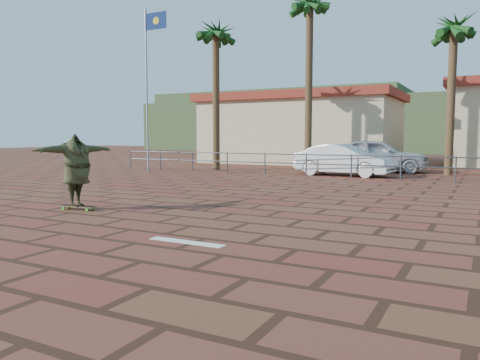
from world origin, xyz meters
name	(u,v)px	position (x,y,z in m)	size (l,w,h in m)	color
ground	(192,226)	(0.00, 0.00, 0.00)	(120.00, 120.00, 0.00)	brown
paint_stripe	(186,242)	(0.70, -1.20, 0.00)	(1.40, 0.22, 0.01)	white
guardrail	(351,162)	(0.00, 12.00, 0.68)	(24.06, 0.06, 1.00)	#47494F
flagpole	(149,77)	(-9.87, 11.00, 4.64)	(1.30, 0.10, 8.00)	gray
palm_far_left	(216,37)	(-7.50, 13.50, 6.83)	(2.40, 2.40, 8.25)	brown
palm_left	(310,10)	(-3.00, 15.00, 7.95)	(2.40, 2.40, 9.45)	brown
palm_center	(454,31)	(3.50, 15.50, 6.36)	(2.40, 2.40, 7.75)	brown
building_west	(301,128)	(-6.00, 22.00, 2.28)	(12.60, 7.60, 4.50)	beige
hill_front	(439,125)	(0.00, 50.00, 3.00)	(70.00, 18.00, 6.00)	#384C28
hill_back	(280,121)	(-22.00, 56.00, 4.00)	(35.00, 14.00, 8.00)	#384C28
longboard	(78,206)	(-3.55, 0.43, 0.08)	(1.03, 0.33, 0.10)	olive
skateboarder	(77,170)	(-3.55, 0.43, 0.96)	(2.11, 0.57, 1.71)	#383B20
car_silver	(376,155)	(0.20, 16.00, 0.82)	(1.94, 4.83, 1.64)	#B3B5BA
car_white	(344,160)	(-0.61, 13.00, 0.70)	(1.49, 4.27, 1.41)	white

